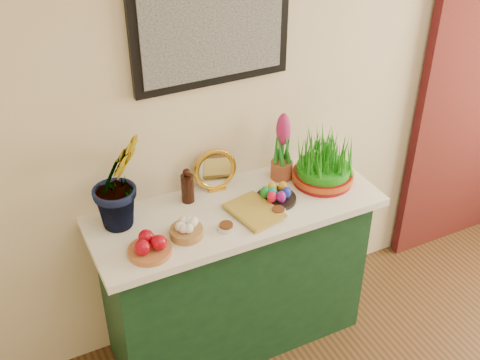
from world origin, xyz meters
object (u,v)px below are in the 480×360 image
Objects in this scene: wheatgrass_sabzeh at (324,163)px; sideboard at (236,279)px; mirror at (215,170)px; hyacinth_green at (117,167)px; book at (238,218)px.

sideboard is at bearing -179.97° from wheatgrass_sabzeh.
mirror is 0.54m from wheatgrass_sabzeh.
sideboard is 4.21× the size of wheatgrass_sabzeh.
hyacinth_green is at bearing 173.68° from wheatgrass_sabzeh.
mirror is at bearing 160.13° from wheatgrass_sabzeh.
sideboard is at bearing -83.67° from mirror.
wheatgrass_sabzeh is (0.49, 0.00, 0.58)m from sideboard.
hyacinth_green is 0.53m from mirror.
mirror is at bearing 74.61° from book.
hyacinth_green reaches higher than wheatgrass_sabzeh.
mirror is 0.87× the size of book.
mirror is (-0.02, 0.18, 0.57)m from sideboard.
book is 0.55m from wheatgrass_sabzeh.
wheatgrass_sabzeh is (0.51, -0.18, 0.01)m from mirror.
wheatgrass_sabzeh is (1.00, -0.11, -0.19)m from hyacinth_green.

